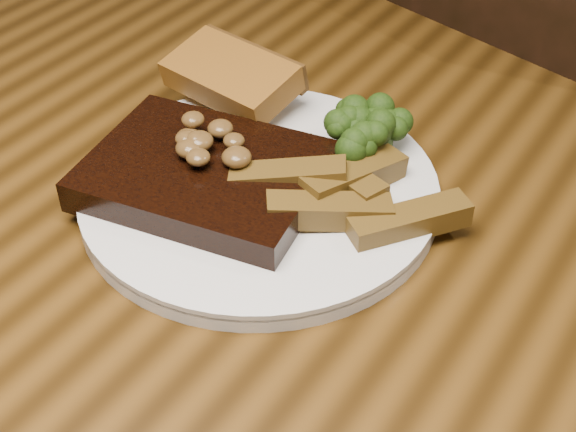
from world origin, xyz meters
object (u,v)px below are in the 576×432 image
object	(u,v)px
chair_far	(474,136)
plate	(259,193)
garlic_bread	(232,96)
steak	(206,176)
dining_table	(270,347)
potato_wedges	(340,197)

from	to	relation	value
chair_far	plate	world-z (taller)	chair_far
garlic_bread	plate	bearing A→B (deg)	-36.02
chair_far	steak	xyz separation A→B (m)	(-0.04, -0.51, 0.25)
dining_table	garlic_bread	size ratio (longest dim) A/B	14.47
steak	potato_wedges	bearing A→B (deg)	9.45
garlic_bread	chair_far	bearing A→B (deg)	85.03
steak	dining_table	bearing A→B (deg)	-31.34
garlic_bread	potato_wedges	size ratio (longest dim) A/B	0.96
plate	potato_wedges	size ratio (longest dim) A/B	2.37
potato_wedges	plate	bearing A→B (deg)	-170.99
plate	garlic_bread	xyz separation A→B (m)	(-0.08, 0.08, 0.02)
garlic_bread	potato_wedges	distance (m)	0.16
plate	steak	distance (m)	0.04
plate	steak	size ratio (longest dim) A/B	1.60
dining_table	plate	world-z (taller)	plate
dining_table	chair_far	bearing A→B (deg)	94.36
chair_far	potato_wedges	size ratio (longest dim) A/B	8.28
plate	garlic_bread	bearing A→B (deg)	137.02
potato_wedges	steak	bearing A→B (deg)	-160.29
plate	garlic_bread	world-z (taller)	garlic_bread
steak	garlic_bread	xyz separation A→B (m)	(-0.05, 0.10, -0.00)
dining_table	garlic_bread	bearing A→B (deg)	134.27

